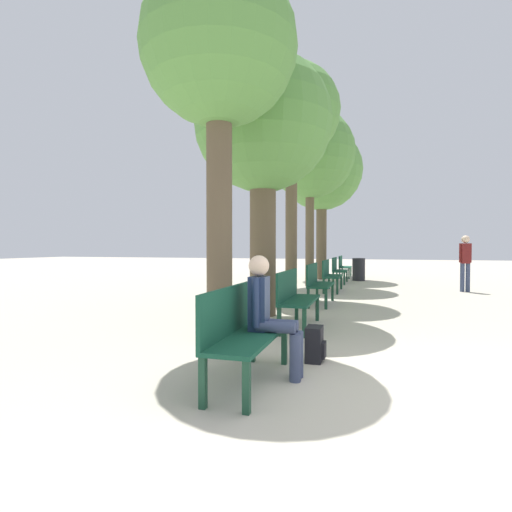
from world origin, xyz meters
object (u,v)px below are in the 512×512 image
(tree_row_3, at_px, (310,154))
(bench_row_2, at_px, (317,281))
(tree_row_4, at_px, (322,171))
(backpack, at_px, (315,344))
(bench_row_1, at_px, (294,295))
(tree_row_2, at_px, (291,114))
(person_seated, at_px, (270,311))
(bench_row_5, at_px, (343,265))
(tree_row_1, at_px, (263,127))
(tree_row_0, at_px, (219,54))
(bench_row_4, at_px, (338,268))
(bench_row_3, at_px, (330,273))
(trash_bin, at_px, (359,269))
(pedestrian_near, at_px, (465,260))
(bench_row_0, at_px, (241,327))

(tree_row_3, bearing_deg, bench_row_2, -78.91)
(tree_row_4, height_order, backpack, tree_row_4)
(bench_row_1, xyz_separation_m, tree_row_3, (-0.83, 7.02, 3.94))
(tree_row_2, relative_size, person_seated, 4.89)
(bench_row_5, distance_m, tree_row_1, 10.70)
(bench_row_2, xyz_separation_m, tree_row_0, (-0.83, -4.09, 3.51))
(tree_row_0, xyz_separation_m, tree_row_1, (0.00, 2.30, -0.36))
(bench_row_4, relative_size, tree_row_3, 0.25)
(bench_row_3, xyz_separation_m, backpack, (0.61, -7.48, -0.35))
(tree_row_0, relative_size, person_seated, 4.16)
(bench_row_1, height_order, backpack, bench_row_1)
(trash_bin, bearing_deg, bench_row_4, -117.57)
(pedestrian_near, relative_size, trash_bin, 1.89)
(bench_row_2, distance_m, backpack, 4.73)
(bench_row_3, distance_m, bench_row_4, 2.80)
(bench_row_1, xyz_separation_m, tree_row_4, (-0.83, 10.18, 3.95))
(tree_row_3, height_order, pedestrian_near, tree_row_3)
(pedestrian_near, bearing_deg, bench_row_5, 130.47)
(bench_row_0, distance_m, tree_row_4, 13.60)
(tree_row_1, height_order, person_seated, tree_row_1)
(bench_row_1, bearing_deg, bench_row_3, 90.00)
(tree_row_0, bearing_deg, bench_row_3, 83.16)
(bench_row_5, distance_m, person_seated, 13.78)
(person_seated, bearing_deg, tree_row_4, 94.77)
(tree_row_0, height_order, tree_row_2, tree_row_2)
(bench_row_0, bearing_deg, tree_row_1, 102.22)
(bench_row_3, distance_m, tree_row_3, 4.27)
(bench_row_0, bearing_deg, bench_row_2, 90.00)
(bench_row_2, relative_size, bench_row_3, 1.00)
(tree_row_3, relative_size, person_seated, 4.78)
(tree_row_2, bearing_deg, tree_row_0, -90.00)
(tree_row_1, bearing_deg, tree_row_4, 90.00)
(tree_row_0, relative_size, tree_row_2, 0.85)
(bench_row_5, bearing_deg, backpack, -87.33)
(bench_row_5, relative_size, tree_row_2, 0.24)
(person_seated, bearing_deg, tree_row_3, 96.33)
(tree_row_1, bearing_deg, bench_row_5, 85.36)
(tree_row_3, xyz_separation_m, tree_row_4, (0.00, 3.16, 0.00))
(tree_row_0, relative_size, tree_row_3, 0.87)
(bench_row_2, xyz_separation_m, tree_row_4, (-0.83, 7.38, 3.95))
(bench_row_1, xyz_separation_m, bench_row_5, (0.00, 11.21, 0.00))
(bench_row_0, distance_m, pedestrian_near, 10.22)
(bench_row_2, bearing_deg, bench_row_1, -90.00)
(bench_row_1, bearing_deg, tree_row_4, 94.64)
(bench_row_5, distance_m, tree_row_3, 5.81)
(tree_row_0, height_order, person_seated, tree_row_0)
(bench_row_4, relative_size, tree_row_1, 0.29)
(person_seated, xyz_separation_m, backpack, (0.37, 0.69, -0.48))
(pedestrian_near, bearing_deg, bench_row_4, 155.60)
(tree_row_2, height_order, trash_bin, tree_row_2)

